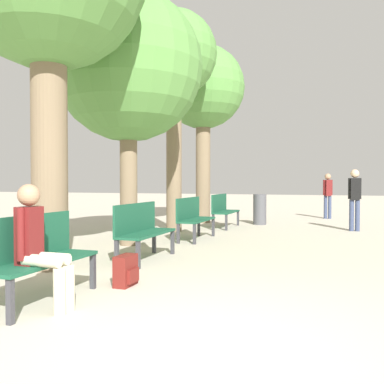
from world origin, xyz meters
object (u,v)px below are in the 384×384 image
(bench_row_2, at_px, (193,215))
(pedestrian_near, at_px, (328,193))
(backpack, at_px, (126,271))
(bench_row_0, at_px, (36,252))
(pedestrian_mid, at_px, (355,196))
(tree_row_2, at_px, (174,59))
(person_seated, at_px, (39,243))
(trash_bin, at_px, (260,209))
(bench_row_1, at_px, (142,227))
(bench_row_3, at_px, (223,208))
(tree_row_3, at_px, (203,90))
(tree_row_1, at_px, (128,68))

(bench_row_2, bearing_deg, pedestrian_near, 67.50)
(backpack, bearing_deg, bench_row_0, -121.89)
(pedestrian_mid, bearing_deg, tree_row_2, -160.43)
(bench_row_2, height_order, backpack, bench_row_2)
(person_seated, xyz_separation_m, pedestrian_mid, (3.38, 8.72, 0.25))
(tree_row_2, bearing_deg, bench_row_0, -81.57)
(trash_bin, bearing_deg, bench_row_1, -97.39)
(bench_row_3, distance_m, tree_row_2, 4.42)
(bench_row_3, distance_m, pedestrian_mid, 3.66)
(bench_row_0, height_order, person_seated, person_seated)
(bench_row_2, xyz_separation_m, tree_row_3, (-1.01, 3.98, 3.77))
(backpack, bearing_deg, person_seated, -106.69)
(tree_row_2, relative_size, person_seated, 4.47)
(bench_row_1, bearing_deg, backpack, -70.50)
(bench_row_1, height_order, bench_row_3, same)
(bench_row_1, distance_m, tree_row_1, 3.65)
(bench_row_2, distance_m, backpack, 4.52)
(tree_row_2, bearing_deg, tree_row_3, 90.00)
(bench_row_0, bearing_deg, tree_row_3, 96.12)
(bench_row_0, bearing_deg, person_seated, -45.86)
(backpack, bearing_deg, tree_row_1, 116.93)
(tree_row_1, relative_size, person_seated, 4.02)
(bench_row_3, xyz_separation_m, person_seated, (0.24, -8.42, 0.15))
(bench_row_1, height_order, trash_bin, bench_row_1)
(bench_row_1, distance_m, pedestrian_near, 9.96)
(bench_row_1, relative_size, backpack, 3.82)
(pedestrian_near, xyz_separation_m, trash_bin, (-1.96, -2.87, -0.46))
(tree_row_1, xyz_separation_m, trash_bin, (1.88, 5.21, -3.27))
(bench_row_0, relative_size, bench_row_1, 1.00)
(pedestrian_mid, bearing_deg, bench_row_1, -122.23)
(backpack, bearing_deg, tree_row_2, 105.58)
(bench_row_1, relative_size, tree_row_3, 0.26)
(tree_row_3, height_order, backpack, tree_row_3)
(pedestrian_near, bearing_deg, bench_row_2, -112.50)
(tree_row_1, xyz_separation_m, pedestrian_near, (3.84, 8.08, -2.81))
(bench_row_0, height_order, pedestrian_mid, pedestrian_mid)
(person_seated, xyz_separation_m, backpack, (0.37, 1.24, -0.52))
(bench_row_0, bearing_deg, pedestrian_near, 77.03)
(tree_row_1, bearing_deg, bench_row_0, -76.43)
(tree_row_1, relative_size, pedestrian_near, 3.27)
(bench_row_3, bearing_deg, bench_row_2, -90.00)
(bench_row_0, height_order, tree_row_1, tree_row_1)
(bench_row_2, distance_m, trash_bin, 4.05)
(tree_row_2, xyz_separation_m, trash_bin, (1.88, 2.58, -4.17))
(pedestrian_near, distance_m, trash_bin, 3.51)
(bench_row_1, xyz_separation_m, person_seated, (0.24, -2.97, 0.15))
(bench_row_3, relative_size, pedestrian_near, 0.93)
(tree_row_1, distance_m, person_seated, 5.52)
(tree_row_1, bearing_deg, pedestrian_near, 64.60)
(bench_row_3, distance_m, person_seated, 8.43)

